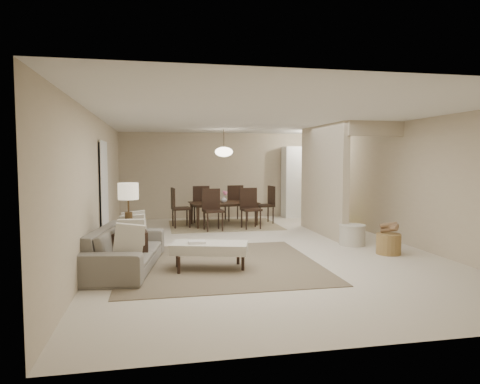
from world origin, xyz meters
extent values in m
plane|color=beige|center=(0.00, 0.00, 0.00)|extent=(9.00, 9.00, 0.00)
plane|color=white|center=(0.00, 0.00, 2.50)|extent=(9.00, 9.00, 0.00)
plane|color=#BCAB8E|center=(0.00, 4.50, 1.25)|extent=(6.00, 0.00, 6.00)
plane|color=#BCAB8E|center=(-3.00, 0.00, 1.25)|extent=(0.00, 9.00, 9.00)
plane|color=#BCAB8E|center=(3.00, 0.00, 1.25)|extent=(0.00, 9.00, 9.00)
cube|color=#BCAB8E|center=(1.80, 1.25, 1.25)|extent=(0.15, 2.50, 2.50)
cube|color=black|center=(-2.97, 0.60, 1.02)|extent=(0.04, 0.90, 2.04)
cube|color=white|center=(2.35, 4.15, 1.05)|extent=(1.20, 0.55, 2.10)
cylinder|color=white|center=(2.30, 3.20, 2.46)|extent=(0.44, 0.44, 0.05)
cube|color=brown|center=(-0.96, -1.15, 0.01)|extent=(3.20, 3.20, 0.01)
imported|color=slate|center=(-2.45, -1.15, 0.33)|extent=(2.37, 1.23, 0.66)
cube|color=beige|center=(-1.16, -1.45, 0.34)|extent=(1.28, 0.83, 0.16)
cylinder|color=black|center=(-1.65, -1.65, 0.13)|extent=(0.05, 0.05, 0.27)
cylinder|color=black|center=(-0.67, -1.65, 0.13)|extent=(0.05, 0.05, 0.27)
cylinder|color=black|center=(-1.65, -1.25, 0.13)|extent=(0.05, 0.05, 0.27)
cylinder|color=black|center=(-0.67, -1.25, 0.13)|extent=(0.05, 0.05, 0.27)
cube|color=black|center=(-2.40, -1.11, 0.30)|extent=(0.60, 0.60, 0.60)
cylinder|color=#4B3820|center=(-2.40, -1.11, 0.75)|extent=(0.12, 0.12, 0.30)
cylinder|color=#4B3820|center=(-2.40, -1.11, 1.03)|extent=(0.03, 0.03, 0.26)
cylinder|color=beige|center=(-2.40, -1.11, 1.23)|extent=(0.32, 0.32, 0.26)
cylinder|color=beige|center=(1.90, -0.10, 0.21)|extent=(0.53, 0.53, 0.41)
cylinder|color=brown|center=(2.18, -0.99, 0.19)|extent=(0.56, 0.56, 0.37)
cube|color=#867753|center=(-0.23, 2.95, 0.01)|extent=(2.80, 2.10, 0.01)
imported|color=black|center=(-0.23, 2.95, 0.30)|extent=(1.82, 1.16, 0.61)
imported|color=white|center=(-0.23, 2.95, 0.69)|extent=(0.17, 0.17, 0.16)
cube|color=yellow|center=(2.59, 1.95, 0.01)|extent=(1.03, 0.67, 0.01)
cylinder|color=#4B3820|center=(-0.23, 2.95, 2.25)|extent=(0.02, 0.02, 0.50)
ellipsoid|color=#FFEAC6|center=(-0.23, 2.95, 1.92)|extent=(0.46, 0.46, 0.25)
camera|label=1|loc=(-1.97, -8.02, 1.73)|focal=32.00mm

